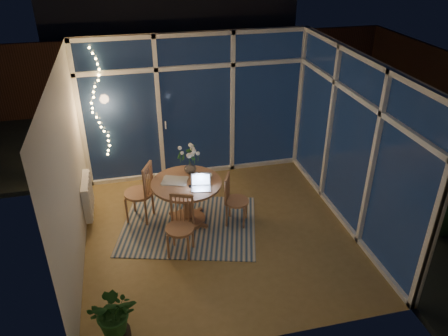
{
  "coord_description": "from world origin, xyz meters",
  "views": [
    {
      "loc": [
        -1.17,
        -5.19,
        4.08
      ],
      "look_at": [
        0.1,
        0.25,
        0.99
      ],
      "focal_mm": 35.0,
      "sensor_mm": 36.0,
      "label": 1
    }
  ],
  "objects_px": {
    "chair_left": "(138,192)",
    "chair_front": "(180,227)",
    "chair_right": "(237,200)",
    "potted_plant": "(115,316)",
    "dining_table": "(187,202)",
    "flower_vase": "(190,167)",
    "laptop": "(201,183)"
  },
  "relations": [
    {
      "from": "flower_vase",
      "to": "potted_plant",
      "type": "distance_m",
      "value": 2.66
    },
    {
      "from": "laptop",
      "to": "flower_vase",
      "type": "distance_m",
      "value": 0.5
    },
    {
      "from": "chair_left",
      "to": "chair_right",
      "type": "xyz_separation_m",
      "value": [
        1.46,
        -0.46,
        -0.08
      ]
    },
    {
      "from": "chair_front",
      "to": "potted_plant",
      "type": "distance_m",
      "value": 1.61
    },
    {
      "from": "chair_left",
      "to": "flower_vase",
      "type": "bearing_deg",
      "value": 114.13
    },
    {
      "from": "laptop",
      "to": "flower_vase",
      "type": "height_order",
      "value": "laptop"
    },
    {
      "from": "chair_left",
      "to": "chair_right",
      "type": "distance_m",
      "value": 1.53
    },
    {
      "from": "dining_table",
      "to": "flower_vase",
      "type": "relative_size",
      "value": 5.07
    },
    {
      "from": "laptop",
      "to": "flower_vase",
      "type": "relative_size",
      "value": 1.39
    },
    {
      "from": "chair_right",
      "to": "potted_plant",
      "type": "bearing_deg",
      "value": 159.04
    },
    {
      "from": "chair_front",
      "to": "laptop",
      "type": "height_order",
      "value": "laptop"
    },
    {
      "from": "chair_left",
      "to": "potted_plant",
      "type": "height_order",
      "value": "chair_left"
    },
    {
      "from": "chair_left",
      "to": "chair_front",
      "type": "xyz_separation_m",
      "value": [
        0.5,
        -0.99,
        -0.04
      ]
    },
    {
      "from": "dining_table",
      "to": "chair_front",
      "type": "bearing_deg",
      "value": -106.45
    },
    {
      "from": "chair_left",
      "to": "chair_front",
      "type": "distance_m",
      "value": 1.11
    },
    {
      "from": "chair_right",
      "to": "chair_front",
      "type": "xyz_separation_m",
      "value": [
        -0.95,
        -0.53,
        0.03
      ]
    },
    {
      "from": "chair_left",
      "to": "laptop",
      "type": "distance_m",
      "value": 1.08
    },
    {
      "from": "potted_plant",
      "to": "chair_front",
      "type": "bearing_deg",
      "value": 55.97
    },
    {
      "from": "dining_table",
      "to": "chair_right",
      "type": "distance_m",
      "value": 0.76
    },
    {
      "from": "chair_front",
      "to": "laptop",
      "type": "xyz_separation_m",
      "value": [
        0.4,
        0.49,
        0.38
      ]
    },
    {
      "from": "dining_table",
      "to": "flower_vase",
      "type": "bearing_deg",
      "value": 67.77
    },
    {
      "from": "chair_front",
      "to": "flower_vase",
      "type": "xyz_separation_m",
      "value": [
        0.32,
        0.99,
        0.38
      ]
    },
    {
      "from": "chair_front",
      "to": "laptop",
      "type": "distance_m",
      "value": 0.73
    },
    {
      "from": "potted_plant",
      "to": "dining_table",
      "type": "bearing_deg",
      "value": 61.6
    },
    {
      "from": "chair_right",
      "to": "chair_front",
      "type": "height_order",
      "value": "chair_front"
    },
    {
      "from": "chair_front",
      "to": "potted_plant",
      "type": "height_order",
      "value": "chair_front"
    },
    {
      "from": "laptop",
      "to": "dining_table",
      "type": "bearing_deg",
      "value": 136.28
    },
    {
      "from": "flower_vase",
      "to": "potted_plant",
      "type": "bearing_deg",
      "value": -117.75
    },
    {
      "from": "chair_left",
      "to": "flower_vase",
      "type": "distance_m",
      "value": 0.89
    },
    {
      "from": "dining_table",
      "to": "chair_left",
      "type": "distance_m",
      "value": 0.78
    },
    {
      "from": "chair_right",
      "to": "chair_front",
      "type": "bearing_deg",
      "value": 143.02
    },
    {
      "from": "chair_front",
      "to": "flower_vase",
      "type": "height_order",
      "value": "flower_vase"
    }
  ]
}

